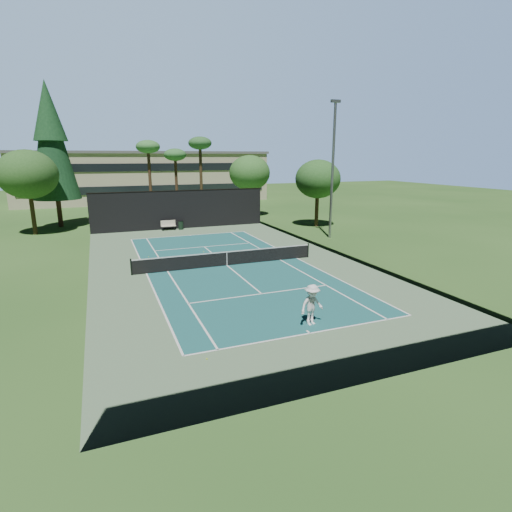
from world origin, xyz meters
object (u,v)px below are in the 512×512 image
Objects in this scene: tennis_ball_a at (207,359)px; tennis_ball_c at (204,252)px; tennis_ball_b at (192,255)px; tennis_net at (227,258)px; player at (312,305)px; tennis_ball_d at (149,257)px; trash_bin at (181,225)px; park_bench at (168,225)px.

tennis_ball_c is at bearing 76.14° from tennis_ball_a.
tennis_net is at bearing -66.13° from tennis_ball_b.
tennis_ball_d is (-5.34, 15.52, -0.91)m from player.
tennis_ball_a is 1.11× the size of tennis_ball_d.
trash_bin is (-0.72, 26.45, -0.47)m from player.
tennis_net is 13.65× the size of trash_bin.
tennis_ball_a is 0.07× the size of trash_bin.
player is 15.64m from tennis_ball_c.
player is 26.61m from park_bench.
tennis_ball_b is 1.40m from tennis_ball_c.
tennis_ball_a is (-4.71, -12.46, -0.52)m from tennis_net.
tennis_ball_d is at bearing 136.98° from tennis_net.
tennis_ball_b is at bearing 113.87° from tennis_net.
player reaches higher than tennis_net.
park_bench reaches higher than tennis_ball_d.
tennis_ball_b is 0.05× the size of park_bench.
player is at bearing -81.62° from tennis_ball_b.
tennis_ball_d is 11.51m from park_bench.
trash_bin reaches higher than tennis_ball_c.
tennis_ball_b is (3.07, 16.17, -0.00)m from tennis_ball_a.
player is 5.51m from tennis_ball_a.
park_bench is at bearing 73.11° from tennis_ball_d.
tennis_ball_b is at bearing -90.83° from park_bench.
tennis_ball_a is 16.95m from tennis_ball_d.
player is 2.00× the size of trash_bin.
tennis_ball_d is at bearing 90.33° from tennis_ball_a.
tennis_net is 179.57× the size of tennis_ball_c.
player is (0.53, -11.04, 0.39)m from tennis_net.
tennis_net reaches higher than park_bench.
trash_bin reaches higher than tennis_ball_a.
tennis_ball_a is (-5.25, -1.43, -0.91)m from player.
tennis_ball_a is at bearing -176.38° from player.
tennis_net is 13.33m from tennis_ball_a.
tennis_ball_c is 11.00m from park_bench.
tennis_ball_b is at bearing -97.06° from trash_bin.
tennis_ball_c is at bearing -91.72° from trash_bin.
player reaches higher than tennis_ball_a.
park_bench is (-2.00, 26.53, -0.40)m from player.
tennis_net is 205.16× the size of tennis_ball_d.
tennis_ball_a is at bearing -99.22° from trash_bin.
tennis_ball_a is 17.52m from tennis_ball_c.
tennis_net is at bearing 69.28° from tennis_ball_a.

